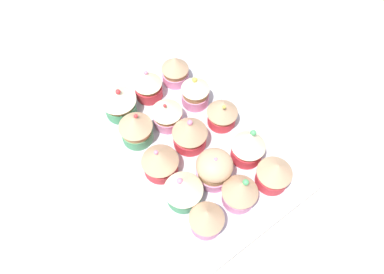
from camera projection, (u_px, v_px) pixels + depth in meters
ground_plane at (192, 152)px, 69.62cm from camera, size 180.00×180.00×3.00cm
baking_tray at (192, 147)px, 67.81cm from camera, size 40.41×26.52×1.20cm
cupcake_0 at (119, 101)px, 67.99cm from camera, size 6.75×6.75×7.17cm
cupcake_1 at (136, 128)px, 65.10cm from camera, size 6.21×6.21×7.10cm
cupcake_2 at (160, 160)px, 61.69cm from camera, size 6.56×6.56×7.17cm
cupcake_3 at (183, 189)px, 58.70cm from camera, size 6.56×6.56×7.62cm
cupcake_4 at (207, 218)px, 56.59cm from camera, size 5.76×5.76×6.63cm
cupcake_5 at (147, 84)px, 70.13cm from camera, size 5.62×5.62×7.22cm
cupcake_6 at (167, 112)px, 66.91cm from camera, size 5.80×5.80×6.94cm
cupcake_7 at (189, 133)px, 64.33cm from camera, size 6.45×6.45×7.51cm
cupcake_8 at (214, 169)px, 61.05cm from camera, size 6.30×6.30×7.05cm
cupcake_9 at (241, 190)px, 58.78cm from camera, size 6.09×6.09×7.34cm
cupcake_10 at (175, 69)px, 72.41cm from camera, size 5.52×5.52×6.60cm
cupcake_11 at (195, 91)px, 69.35cm from camera, size 5.53×5.53×7.35cm
cupcake_12 at (222, 112)px, 67.01cm from camera, size 5.86×5.86×6.74cm
cupcake_13 at (249, 145)px, 62.64cm from camera, size 6.09×6.09×8.15cm
cupcake_14 at (274, 173)px, 60.64cm from camera, size 6.11×6.11×6.57cm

